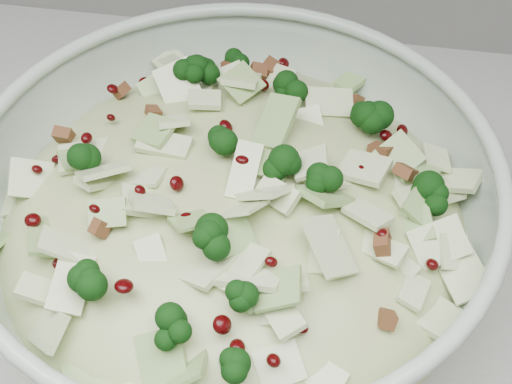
% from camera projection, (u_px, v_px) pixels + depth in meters
% --- Properties ---
extents(mixing_bowl, '(0.47, 0.47, 0.16)m').
position_uv_depth(mixing_bowl, '(234.00, 228.00, 0.55)').
color(mixing_bowl, '#ADBEB0').
rests_on(mixing_bowl, counter).
extents(salad, '(0.45, 0.45, 0.16)m').
position_uv_depth(salad, '(233.00, 207.00, 0.53)').
color(salad, '#B6BB80').
rests_on(salad, mixing_bowl).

